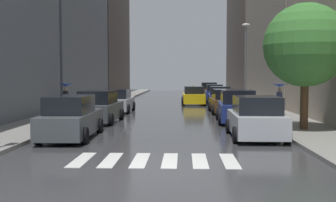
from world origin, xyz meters
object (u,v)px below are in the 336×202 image
object	(u,v)px
parked_car_right_fifth	(214,93)
pedestrian_by_kerb	(279,93)
parked_car_right_second	(237,108)
parked_car_right_sixth	(209,91)
taxi_midroad	(193,96)
parked_car_right_third	(225,102)
street_tree_right	(305,45)
parked_car_left_nearest	(71,118)
parked_car_right_fourth	(220,97)
pedestrian_near_tree	(66,92)
lamp_post_right	(246,59)
parked_car_left_third	(117,101)
parked_car_right_nearest	(256,119)
parked_car_left_second	(99,108)

from	to	relation	value
parked_car_right_fifth	pedestrian_by_kerb	size ratio (longest dim) A/B	2.16
parked_car_right_second	parked_car_right_sixth	distance (m)	24.92
taxi_midroad	parked_car_right_third	bearing A→B (deg)	-167.61
parked_car_right_fifth	parked_car_right_sixth	size ratio (longest dim) A/B	0.89
parked_car_right_sixth	street_tree_right	xyz separation A→B (m)	(2.53, -28.53, 3.09)
parked_car_left_nearest	parked_car_right_fifth	size ratio (longest dim) A/B	1.16
parked_car_right_fourth	pedestrian_near_tree	distance (m)	13.49
pedestrian_by_kerb	lamp_post_right	world-z (taller)	lamp_post_right
parked_car_right_fourth	parked_car_right_fifth	distance (m)	6.77
taxi_midroad	pedestrian_by_kerb	xyz separation A→B (m)	(4.95, -11.05, 0.75)
parked_car_left_nearest	parked_car_right_fifth	bearing A→B (deg)	-18.80
taxi_midroad	parked_car_left_third	bearing A→B (deg)	142.05
parked_car_left_third	parked_car_right_sixth	bearing A→B (deg)	-21.93
parked_car_right_second	parked_car_right_fifth	bearing A→B (deg)	1.43
parked_car_left_third	parked_car_right_nearest	world-z (taller)	parked_car_right_nearest
parked_car_left_nearest	parked_car_right_fourth	xyz separation A→B (m)	(7.71, 18.11, -0.04)
parked_car_right_fourth	parked_car_right_sixth	world-z (taller)	parked_car_right_sixth
parked_car_left_second	parked_car_left_third	size ratio (longest dim) A/B	1.01
parked_car_right_second	taxi_midroad	bearing A→B (deg)	10.40
parked_car_left_nearest	parked_car_right_sixth	xyz separation A→B (m)	(7.55, 30.63, 0.01)
pedestrian_near_tree	parked_car_right_second	bearing A→B (deg)	-105.59
parked_car_right_fifth	taxi_midroad	size ratio (longest dim) A/B	0.94
pedestrian_by_kerb	lamp_post_right	size ratio (longest dim) A/B	0.30
parked_car_right_second	street_tree_right	world-z (taller)	street_tree_right
lamp_post_right	parked_car_right_second	bearing A→B (deg)	-101.42
parked_car_right_nearest	parked_car_right_second	bearing A→B (deg)	1.19
parked_car_right_nearest	parked_car_right_fifth	world-z (taller)	parked_car_right_nearest
taxi_midroad	pedestrian_by_kerb	distance (m)	12.14
parked_car_right_fourth	pedestrian_by_kerb	size ratio (longest dim) A/B	2.31
parked_car_right_nearest	parked_car_right_fourth	size ratio (longest dim) A/B	0.92
parked_car_right_third	pedestrian_near_tree	size ratio (longest dim) A/B	2.41
parked_car_right_fourth	parked_car_right_fifth	size ratio (longest dim) A/B	1.07
parked_car_left_third	parked_car_right_second	distance (m)	9.88
parked_car_right_third	parked_car_right_sixth	distance (m)	19.17
parked_car_left_nearest	lamp_post_right	distance (m)	17.53
parked_car_left_third	parked_car_right_fifth	size ratio (longest dim) A/B	1.04
taxi_midroad	parked_car_left_nearest	bearing A→B (deg)	162.94
pedestrian_near_tree	lamp_post_right	xyz separation A→B (m)	(12.53, 4.31, 2.35)
parked_car_right_nearest	street_tree_right	xyz separation A→B (m)	(2.50, 1.88, 3.12)
parked_car_left_second	pedestrian_by_kerb	bearing A→B (deg)	-71.92
parked_car_left_nearest	pedestrian_by_kerb	distance (m)	13.48
parked_car_left_third	parked_car_right_third	xyz separation A→B (m)	(7.54, -0.56, 0.01)
parked_car_left_second	parked_car_right_sixth	size ratio (longest dim) A/B	0.93
parked_car_right_third	street_tree_right	distance (m)	10.22
parked_car_left_second	lamp_post_right	distance (m)	13.31
parked_car_right_second	parked_car_right_fifth	size ratio (longest dim) A/B	0.99
parked_car_left_second	parked_car_right_fifth	world-z (taller)	parked_car_left_second
pedestrian_near_tree	pedestrian_by_kerb	size ratio (longest dim) A/B	0.99
parked_car_left_third	parked_car_right_third	world-z (taller)	parked_car_right_third
parked_car_right_fifth	parked_car_left_third	bearing A→B (deg)	149.40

